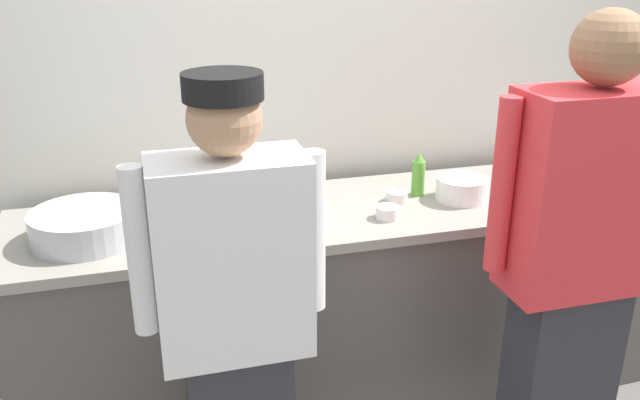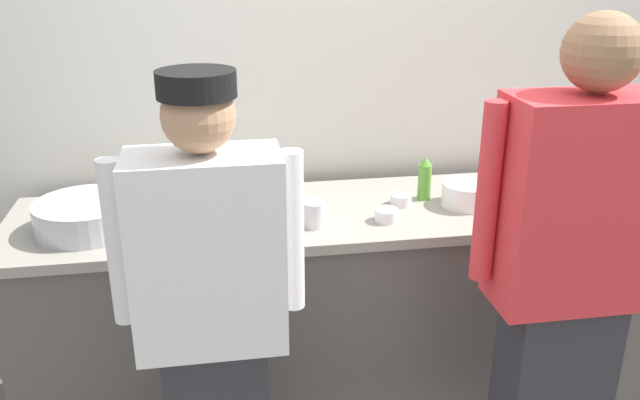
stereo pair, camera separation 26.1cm
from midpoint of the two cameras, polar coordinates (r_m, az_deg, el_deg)
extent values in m
cube|color=silver|center=(2.99, 3.67, 13.24)|extent=(4.30, 0.10, 2.99)
cube|color=#56514C|center=(2.91, 5.23, -9.37)|extent=(2.69, 0.62, 0.87)
cube|color=gray|center=(2.71, 5.55, -1.11)|extent=(2.74, 0.67, 0.04)
cube|color=white|center=(1.95, -5.89, -4.59)|extent=(0.44, 0.24, 0.60)
cylinder|color=white|center=(1.98, -13.46, -3.73)|extent=(0.07, 0.07, 0.51)
cylinder|color=white|center=(2.01, 1.36, -2.82)|extent=(0.07, 0.07, 0.51)
sphere|color=tan|center=(1.81, -6.38, 7.15)|extent=(0.21, 0.21, 0.21)
cylinder|color=black|center=(1.79, -6.50, 9.87)|extent=(0.22, 0.22, 0.07)
cube|color=red|center=(2.21, 24.65, -0.30)|extent=(0.49, 0.24, 0.67)
cylinder|color=red|center=(2.09, 17.76, 0.48)|extent=(0.07, 0.07, 0.57)
sphere|color=#8C6647|center=(2.10, 26.56, 11.29)|extent=(0.23, 0.23, 0.23)
cylinder|color=white|center=(2.81, 15.15, -0.36)|extent=(0.21, 0.21, 0.01)
cylinder|color=white|center=(2.81, 15.17, -0.13)|extent=(0.21, 0.21, 0.01)
cylinder|color=white|center=(2.80, 15.20, 0.10)|extent=(0.21, 0.21, 0.01)
cylinder|color=white|center=(2.80, 15.22, 0.33)|extent=(0.21, 0.21, 0.01)
cylinder|color=white|center=(2.80, 15.24, 0.56)|extent=(0.21, 0.21, 0.01)
cylinder|color=white|center=(2.79, 15.27, 0.79)|extent=(0.21, 0.21, 0.01)
cylinder|color=white|center=(2.79, 15.29, 1.02)|extent=(0.21, 0.21, 0.01)
cylinder|color=white|center=(2.78, 15.32, 1.25)|extent=(0.21, 0.21, 0.01)
cylinder|color=white|center=(3.15, 21.70, 1.20)|extent=(0.20, 0.20, 0.01)
cylinder|color=white|center=(3.15, 21.73, 1.41)|extent=(0.20, 0.20, 0.01)
cylinder|color=white|center=(3.15, 21.76, 1.61)|extent=(0.20, 0.20, 0.01)
cylinder|color=white|center=(3.14, 21.79, 1.82)|extent=(0.20, 0.20, 0.01)
cylinder|color=#B7BABF|center=(2.57, -16.72, -1.35)|extent=(0.38, 0.38, 0.11)
cube|color=#B7BABF|center=(2.63, -4.74, -1.08)|extent=(0.58, 0.43, 0.02)
cylinder|color=#56A333|center=(2.81, 11.63, 1.49)|extent=(0.06, 0.06, 0.15)
cone|color=#56A333|center=(2.79, 11.77, 3.28)|extent=(0.05, 0.05, 0.04)
cylinder|color=white|center=(2.58, 8.64, -1.36)|extent=(0.09, 0.09, 0.05)
cylinder|color=gold|center=(2.57, 8.67, -0.97)|extent=(0.08, 0.08, 0.01)
cylinder|color=white|center=(2.75, 9.70, -0.02)|extent=(0.09, 0.09, 0.05)
cylinder|color=red|center=(2.74, 9.72, 0.30)|extent=(0.07, 0.07, 0.01)
cylinder|color=white|center=(2.50, 2.48, -1.28)|extent=(0.09, 0.09, 0.10)
camera|label=1|loc=(0.13, -87.14, 1.12)|focal=37.18mm
camera|label=2|loc=(0.13, 92.86, -1.12)|focal=37.18mm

